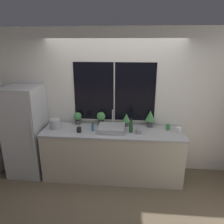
% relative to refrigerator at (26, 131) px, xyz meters
% --- Properties ---
extents(ground_plane, '(14.00, 14.00, 0.00)m').
position_rel_refrigerator_xyz_m(ground_plane, '(1.63, -0.35, -0.85)').
color(ground_plane, brown).
extents(wall_back, '(8.00, 0.09, 2.70)m').
position_rel_refrigerator_xyz_m(wall_back, '(1.63, 0.38, 0.51)').
color(wall_back, silver).
rests_on(wall_back, ground_plane).
extents(wall_left, '(0.06, 7.00, 2.70)m').
position_rel_refrigerator_xyz_m(wall_left, '(-0.60, 1.15, 0.50)').
color(wall_left, silver).
rests_on(wall_left, ground_plane).
extents(wall_right, '(0.06, 7.00, 2.70)m').
position_rel_refrigerator_xyz_m(wall_right, '(3.85, 1.15, 0.50)').
color(wall_right, silver).
rests_on(wall_right, ground_plane).
extents(counter, '(2.52, 0.69, 0.93)m').
position_rel_refrigerator_xyz_m(counter, '(1.63, -0.02, -0.38)').
color(counter, beige).
rests_on(counter, ground_plane).
extents(refrigerator, '(0.64, 0.70, 1.69)m').
position_rel_refrigerator_xyz_m(refrigerator, '(0.00, 0.00, 0.00)').
color(refrigerator, '#B7B7BC').
rests_on(refrigerator, ground_plane).
extents(sink, '(0.46, 0.47, 0.32)m').
position_rel_refrigerator_xyz_m(sink, '(1.61, -0.02, 0.13)').
color(sink, '#ADADB2').
rests_on(sink, counter).
extents(potted_plant_far_left, '(0.15, 0.15, 0.24)m').
position_rel_refrigerator_xyz_m(potted_plant_far_left, '(0.93, 0.24, 0.22)').
color(potted_plant_far_left, '#4C4C51').
rests_on(potted_plant_far_left, counter).
extents(potted_plant_center_left, '(0.16, 0.16, 0.26)m').
position_rel_refrigerator_xyz_m(potted_plant_center_left, '(1.38, 0.24, 0.23)').
color(potted_plant_center_left, '#4C4C51').
rests_on(potted_plant_center_left, counter).
extents(potted_plant_center_right, '(0.14, 0.14, 0.24)m').
position_rel_refrigerator_xyz_m(potted_plant_center_right, '(1.86, 0.24, 0.22)').
color(potted_plant_center_right, '#4C4C51').
rests_on(potted_plant_center_right, counter).
extents(potted_plant_far_right, '(0.18, 0.18, 0.31)m').
position_rel_refrigerator_xyz_m(potted_plant_far_right, '(2.30, 0.24, 0.27)').
color(potted_plant_far_right, '#4C4C51').
rests_on(potted_plant_far_right, counter).
extents(soap_bottle, '(0.05, 0.05, 0.14)m').
position_rel_refrigerator_xyz_m(soap_bottle, '(1.27, -0.06, 0.14)').
color(soap_bottle, teal).
rests_on(soap_bottle, counter).
extents(bottle_tall, '(0.07, 0.07, 0.26)m').
position_rel_refrigerator_xyz_m(bottle_tall, '(1.95, -0.05, 0.19)').
color(bottle_tall, '#235128').
rests_on(bottle_tall, counter).
extents(mug_black, '(0.08, 0.08, 0.09)m').
position_rel_refrigerator_xyz_m(mug_black, '(1.04, -0.14, 0.12)').
color(mug_black, black).
rests_on(mug_black, counter).
extents(mug_grey, '(0.09, 0.09, 0.09)m').
position_rel_refrigerator_xyz_m(mug_grey, '(2.08, -0.11, 0.13)').
color(mug_grey, gray).
rests_on(mug_grey, counter).
extents(mug_white, '(0.09, 0.09, 0.09)m').
position_rel_refrigerator_xyz_m(mug_white, '(2.79, 0.02, 0.12)').
color(mug_white, white).
rests_on(mug_white, counter).
extents(mug_green, '(0.08, 0.08, 0.10)m').
position_rel_refrigerator_xyz_m(mug_green, '(2.62, 0.12, 0.13)').
color(mug_green, '#38844C').
rests_on(mug_green, counter).
extents(kettle, '(0.19, 0.19, 0.20)m').
position_rel_refrigerator_xyz_m(kettle, '(0.58, -0.02, 0.18)').
color(kettle, '#B2B2B7').
rests_on(kettle, counter).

